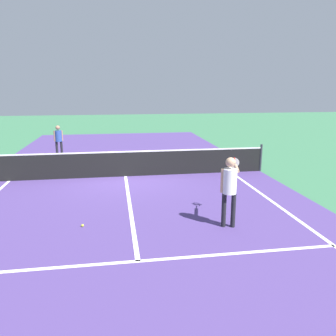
% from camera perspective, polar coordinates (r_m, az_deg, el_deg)
% --- Properties ---
extents(ground_plane, '(60.00, 60.00, 0.00)m').
position_cam_1_polar(ground_plane, '(12.66, -7.21, -1.41)').
color(ground_plane, '#38724C').
extents(court_surface_inbounds, '(10.62, 24.40, 0.00)m').
position_cam_1_polar(court_surface_inbounds, '(12.66, -7.21, -1.41)').
color(court_surface_inbounds, '#4C387A').
rests_on(court_surface_inbounds, ground_plane).
extents(line_sideline_right, '(0.10, 11.89, 0.01)m').
position_cam_1_polar(line_sideline_right, '(8.37, 24.50, -10.49)').
color(line_sideline_right, white).
rests_on(line_sideline_right, ground_plane).
extents(line_service_near, '(8.22, 0.10, 0.01)m').
position_cam_1_polar(line_service_near, '(6.68, -5.12, -15.45)').
color(line_service_near, white).
rests_on(line_service_near, ground_plane).
extents(line_center_service, '(0.10, 6.40, 0.01)m').
position_cam_1_polar(line_center_service, '(9.61, -6.51, -6.24)').
color(line_center_service, white).
rests_on(line_center_service, ground_plane).
extents(net, '(10.73, 0.09, 1.07)m').
position_cam_1_polar(net, '(12.55, -7.28, 0.76)').
color(net, '#33383D').
rests_on(net, ground_plane).
extents(player_near, '(0.73, 1.14, 1.69)m').
position_cam_1_polar(player_near, '(7.94, 10.42, -2.67)').
color(player_near, black).
rests_on(player_near, ground_plane).
extents(player_far, '(0.40, 0.32, 1.49)m').
position_cam_1_polar(player_far, '(16.89, -18.07, 4.88)').
color(player_far, black).
rests_on(player_far, ground_plane).
extents(tennis_ball_mid_court, '(0.07, 0.07, 0.07)m').
position_cam_1_polar(tennis_ball_mid_court, '(8.37, -14.29, -9.41)').
color(tennis_ball_mid_court, '#CCE033').
rests_on(tennis_ball_mid_court, ground_plane).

